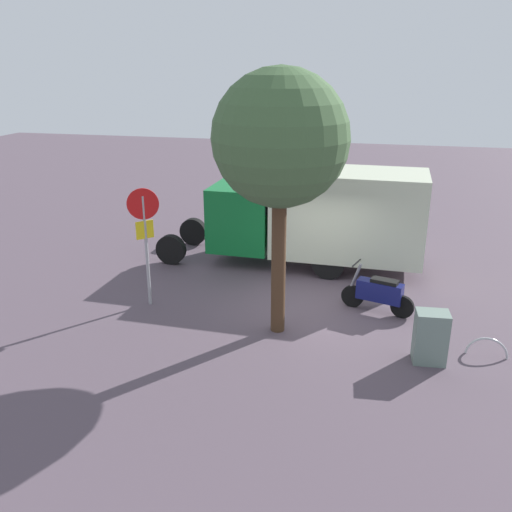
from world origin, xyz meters
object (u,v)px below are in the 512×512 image
Objects in this scene: box_truck_near at (316,214)px; stop_sign at (145,229)px; utility_cabinet at (431,337)px; bike_rack_hoop at (486,356)px; motorcycle at (379,293)px; street_tree at (280,140)px.

stop_sign is (3.67, 3.74, 0.39)m from box_truck_near.
utility_cabinet is at bearing 122.16° from box_truck_near.
box_truck_near is at bearing -46.99° from bike_rack_hoop.
motorcycle is 0.59× the size of stop_sign.
box_truck_near reaches higher than motorcycle.
bike_rack_hoop is (-2.26, 1.61, -0.52)m from motorcycle.
utility_cabinet is (-1.06, 2.12, 0.03)m from motorcycle.
box_truck_near is 4.42× the size of motorcycle.
bike_rack_hoop is at bearing -157.25° from utility_cabinet.
stop_sign reaches higher than bike_rack_hoop.
street_tree is 6.19m from bike_rack_hoop.
street_tree reaches higher than box_truck_near.
street_tree is (-3.41, 0.62, 2.29)m from stop_sign.
motorcycle is 4.61m from street_tree.
motorcycle is 2.08× the size of bike_rack_hoop.
box_truck_near reaches higher than bike_rack_hoop.
stop_sign reaches higher than box_truck_near.
street_tree is 5.00m from utility_cabinet.
stop_sign is 6.95m from utility_cabinet.
street_tree is at bearing 169.72° from stop_sign.
motorcycle is at bearing -146.38° from street_tree.
utility_cabinet is at bearing 22.75° from bike_rack_hoop.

